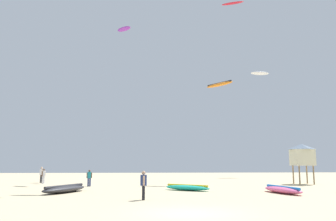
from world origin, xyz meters
name	(u,v)px	position (x,y,z in m)	size (l,w,h in m)	color
ground_plane	(190,214)	(0.00, 0.00, 0.00)	(120.00, 120.00, 0.00)	beige
person_foreground	(144,183)	(-2.09, 5.66, 1.00)	(0.39, 0.57, 1.72)	black
person_midground	(44,175)	(-12.76, 22.24, 0.92)	(0.36, 0.47, 1.57)	silver
person_left	(41,173)	(-13.47, 23.89, 1.02)	(0.43, 0.45, 1.75)	#2D2D33
person_right	(89,177)	(-7.25, 17.73, 0.90)	(0.51, 0.35, 1.55)	navy
kite_grounded_near	(65,189)	(-7.98, 11.02, 0.28)	(3.14, 4.95, 0.59)	#2D2D33
kite_grounded_mid	(283,190)	(8.03, 9.45, 0.25)	(2.05, 4.57, 0.54)	#E5598C
kite_grounded_far	(187,188)	(1.38, 12.37, 0.23)	(3.88, 3.35, 0.51)	#19B29E
lifeguard_tower	(302,154)	(14.51, 19.89, 3.05)	(2.30, 2.30, 4.15)	#8C704C
kite_aloft_3	(219,85)	(6.68, 23.71, 11.37)	(3.29, 3.85, 0.64)	orange
kite_aloft_4	(260,73)	(17.76, 41.27, 17.57)	(3.38, 1.24, 0.67)	white
kite_aloft_5	(124,29)	(-4.88, 26.53, 19.13)	(2.09, 1.87, 0.54)	purple
kite_aloft_8	(233,3)	(9.76, 28.13, 23.87)	(3.12, 2.06, 0.50)	red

